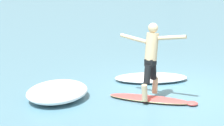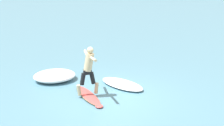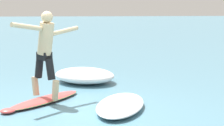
# 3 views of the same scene
# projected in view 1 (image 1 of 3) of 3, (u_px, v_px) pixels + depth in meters

# --- Properties ---
(ground_plane) EXTENTS (200.00, 200.00, 0.00)m
(ground_plane) POSITION_uv_depth(u_px,v_px,m) (175.00, 94.00, 12.80)
(ground_plane) COLOR teal
(surfboard) EXTENTS (1.80, 1.67, 0.23)m
(surfboard) POSITION_uv_depth(u_px,v_px,m) (151.00, 99.00, 12.26)
(surfboard) COLOR #DC4B49
(surfboard) RESTS_ON ground
(surfer) EXTENTS (1.09, 1.30, 1.72)m
(surfer) POSITION_uv_depth(u_px,v_px,m) (151.00, 54.00, 12.03)
(surfer) COLOR #C7B187
(surfer) RESTS_ON surfboard
(wave_foam_at_tail) EXTENTS (2.06, 1.45, 0.17)m
(wave_foam_at_tail) POSITION_uv_depth(u_px,v_px,m) (151.00, 78.00, 13.79)
(wave_foam_at_tail) COLOR white
(wave_foam_at_tail) RESTS_ON ground
(wave_foam_at_nose) EXTENTS (2.13, 2.08, 0.37)m
(wave_foam_at_nose) POSITION_uv_depth(u_px,v_px,m) (57.00, 92.00, 12.35)
(wave_foam_at_nose) COLOR white
(wave_foam_at_nose) RESTS_ON ground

